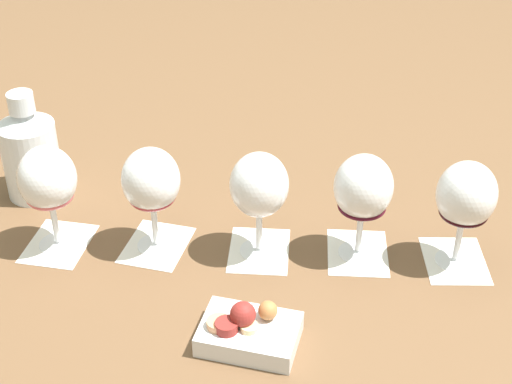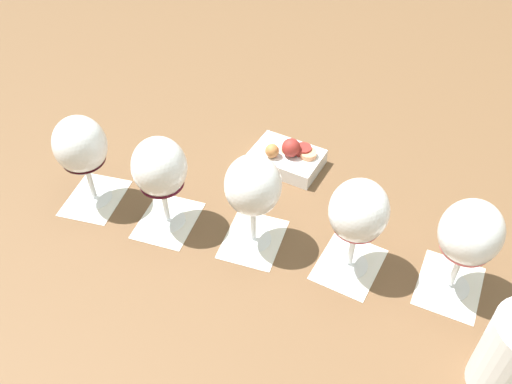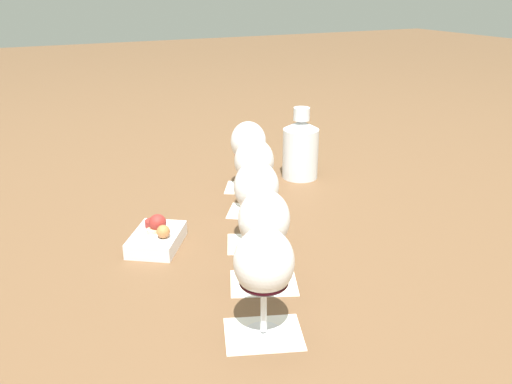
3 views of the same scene
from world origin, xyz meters
The scene contains 12 objects.
ground_plane centered at (0.00, 0.00, 0.00)m, with size 8.00×8.00×0.00m, color brown.
tasting_card_0 centered at (-0.29, 0.12, 0.00)m, with size 0.14×0.15×0.00m.
tasting_card_1 centered at (-0.14, 0.07, 0.00)m, with size 0.14×0.15×0.00m.
tasting_card_2 centered at (0.01, 0.00, 0.00)m, with size 0.13×0.14×0.00m.
tasting_card_3 centered at (0.15, -0.06, 0.00)m, with size 0.13×0.14×0.00m.
tasting_card_4 centered at (0.28, -0.12, 0.00)m, with size 0.13×0.14×0.00m.
wine_glass_0 centered at (-0.29, 0.12, 0.12)m, with size 0.09×0.09×0.17m.
wine_glass_1 centered at (-0.14, 0.07, 0.12)m, with size 0.09×0.09×0.17m.
wine_glass_2 centered at (0.01, 0.00, 0.12)m, with size 0.09×0.09×0.17m.
wine_glass_3 centered at (0.15, -0.06, 0.12)m, with size 0.09×0.09×0.17m.
wine_glass_4 centered at (0.28, -0.12, 0.12)m, with size 0.09×0.09×0.17m.
snack_dish centered at (-0.08, -0.18, 0.02)m, with size 0.16×0.15×0.07m.
Camera 2 is at (0.05, 0.60, 0.69)m, focal length 38.00 mm.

